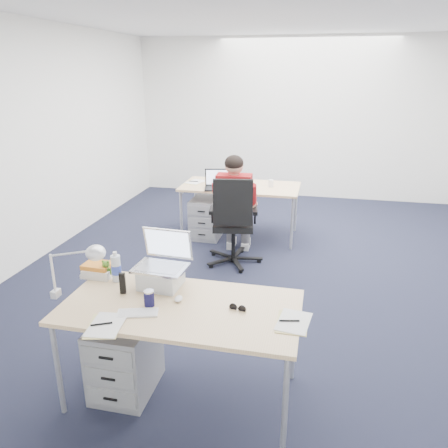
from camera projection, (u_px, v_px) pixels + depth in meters
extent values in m
plane|color=black|center=(281.00, 276.00, 4.99)|extent=(7.00, 7.00, 0.00)
cube|color=white|center=(304.00, 120.00, 7.74)|extent=(6.00, 0.02, 2.80)
cube|color=white|center=(184.00, 361.00, 1.30)|extent=(6.00, 0.02, 2.80)
cube|color=white|center=(31.00, 144.00, 5.14)|extent=(0.02, 7.00, 2.80)
cube|color=white|center=(294.00, 5.00, 4.06)|extent=(6.00, 7.00, 0.01)
cube|color=#D6AF7B|center=(181.00, 307.00, 2.94)|extent=(1.60, 0.80, 0.03)
cylinder|color=#B7BABC|center=(58.00, 369.00, 2.89)|extent=(0.04, 0.04, 0.70)
cylinder|color=#B7BABC|center=(285.00, 405.00, 2.58)|extent=(0.04, 0.04, 0.70)
cylinder|color=#B7BABC|center=(107.00, 315.00, 3.53)|extent=(0.04, 0.04, 0.70)
cylinder|color=#B7BABC|center=(294.00, 338.00, 3.22)|extent=(0.04, 0.04, 0.70)
cube|color=#D6AF7B|center=(240.00, 187.00, 5.99)|extent=(1.60, 0.80, 0.03)
cylinder|color=#B7BABC|center=(181.00, 216.00, 5.94)|extent=(0.04, 0.04, 0.70)
cylinder|color=#B7BABC|center=(292.00, 224.00, 5.63)|extent=(0.04, 0.04, 0.70)
cylinder|color=#B7BABC|center=(196.00, 202.00, 6.59)|extent=(0.04, 0.04, 0.70)
cylinder|color=#B7BABC|center=(296.00, 208.00, 6.28)|extent=(0.04, 0.04, 0.70)
cylinder|color=black|center=(233.00, 242.00, 5.28)|extent=(0.05, 0.05, 0.42)
cube|color=black|center=(233.00, 224.00, 5.20)|extent=(0.54, 0.54, 0.07)
cube|color=black|center=(233.00, 202.00, 4.87)|extent=(0.45, 0.13, 0.53)
cube|color=maroon|center=(234.00, 198.00, 5.10)|extent=(0.42, 0.23, 0.56)
sphere|color=tan|center=(234.00, 165.00, 4.98)|extent=(0.21, 0.21, 0.21)
cube|color=#9D9EA2|center=(125.00, 356.00, 3.14)|extent=(0.40, 0.50, 0.55)
cube|color=#9D9EA2|center=(207.00, 218.00, 6.10)|extent=(0.40, 0.50, 0.55)
cube|color=white|center=(138.00, 313.00, 2.83)|extent=(0.28, 0.18, 0.01)
ellipsoid|color=white|center=(179.00, 299.00, 2.98)|extent=(0.06, 0.09, 0.03)
cylinder|color=#141239|center=(149.00, 298.00, 2.91)|extent=(0.07, 0.07, 0.11)
cylinder|color=silver|center=(116.00, 266.00, 3.24)|extent=(0.08, 0.08, 0.23)
cube|color=silver|center=(98.00, 270.00, 3.33)|extent=(0.27, 0.23, 0.10)
cube|color=black|center=(123.00, 283.00, 3.06)|extent=(0.05, 0.04, 0.16)
cube|color=#E1D282|center=(104.00, 326.00, 2.69)|extent=(0.24, 0.31, 0.01)
cube|color=#E1D282|center=(292.00, 322.00, 2.72)|extent=(0.21, 0.29, 0.01)
cylinder|color=white|center=(271.00, 183.00, 5.90)|extent=(0.09, 0.09, 0.10)
cube|color=white|center=(195.00, 182.00, 6.15)|extent=(0.27, 0.32, 0.01)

